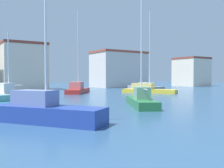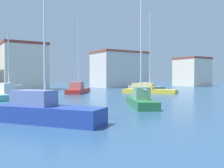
# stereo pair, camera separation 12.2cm
# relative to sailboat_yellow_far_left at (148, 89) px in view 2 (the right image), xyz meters

# --- Properties ---
(water) EXTENTS (160.00, 160.00, 0.00)m
(water) POSITION_rel_sailboat_yellow_far_left_xyz_m (-12.35, -7.40, -0.57)
(water) COLOR #2D5175
(water) RESTS_ON ground
(sailboat_yellow_far_left) EXTENTS (6.87, 8.53, 12.90)m
(sailboat_yellow_far_left) POSITION_rel_sailboat_yellow_far_left_xyz_m (0.00, 0.00, 0.00)
(sailboat_yellow_far_left) COLOR gold
(sailboat_yellow_far_left) RESTS_ON water
(sailboat_white_near_pier) EXTENTS (6.07, 4.67, 7.84)m
(sailboat_white_near_pier) POSITION_rel_sailboat_yellow_far_left_xyz_m (-20.89, 0.59, 0.05)
(sailboat_white_near_pier) COLOR white
(sailboat_white_near_pier) RESTS_ON water
(sailboat_red_distant_north) EXTENTS (6.73, 7.78, 12.98)m
(sailboat_red_distant_north) POSITION_rel_sailboat_yellow_far_left_xyz_m (-9.67, 5.43, 0.09)
(sailboat_red_distant_north) COLOR #B22823
(sailboat_red_distant_north) RESTS_ON water
(motorboat_grey_behind_lamppost) EXTENTS (3.99, 8.96, 1.51)m
(motorboat_grey_behind_lamppost) POSITION_rel_sailboat_yellow_far_left_xyz_m (4.23, 5.62, -0.04)
(motorboat_grey_behind_lamppost) COLOR gray
(motorboat_grey_behind_lamppost) RESTS_ON water
(sailboat_blue_distant_east) EXTENTS (5.54, 6.70, 8.89)m
(sailboat_blue_distant_east) POSITION_rel_sailboat_yellow_far_left_xyz_m (-22.03, -16.87, 0.11)
(sailboat_blue_distant_east) COLOR #233D93
(sailboat_blue_distant_east) RESTS_ON water
(sailboat_green_inner_mooring) EXTENTS (4.75, 6.88, 10.00)m
(sailboat_green_inner_mooring) POSITION_rel_sailboat_yellow_far_left_xyz_m (-12.45, -13.75, 0.01)
(sailboat_green_inner_mooring) COLOR #28703D
(sailboat_green_inner_mooring) RESTS_ON water
(warehouse_block) EXTENTS (8.17, 8.30, 9.13)m
(warehouse_block) POSITION_rel_sailboat_yellow_far_left_xyz_m (-14.63, 20.37, 4.00)
(warehouse_block) COLOR beige
(warehouse_block) RESTS_ON ground
(harbor_office) EXTENTS (12.50, 8.23, 8.70)m
(harbor_office) POSITION_rel_sailboat_yellow_far_left_xyz_m (8.37, 20.66, 3.79)
(harbor_office) COLOR beige
(harbor_office) RESTS_ON ground
(waterfront_apartments) EXTENTS (7.42, 7.73, 7.77)m
(waterfront_apartments) POSITION_rel_sailboat_yellow_far_left_xyz_m (28.95, 15.65, 3.32)
(waterfront_apartments) COLOR beige
(waterfront_apartments) RESTS_ON ground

